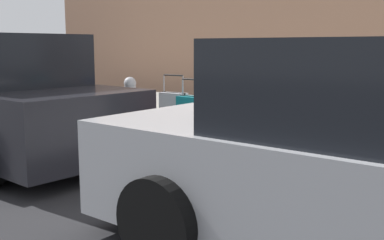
# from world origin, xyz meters

# --- Properties ---
(ground_plane) EXTENTS (40.00, 40.00, 0.00)m
(ground_plane) POSITION_xyz_m (0.00, 0.00, 0.00)
(ground_plane) COLOR black
(sidewalk_curb) EXTENTS (18.00, 5.00, 0.14)m
(sidewalk_curb) POSITION_xyz_m (0.00, -2.50, 0.07)
(sidewalk_curb) COLOR #9E9B93
(sidewalk_curb) RESTS_ON ground_plane
(suitcase_black_2) EXTENTS (0.39, 0.26, 0.58)m
(suitcase_black_2) POSITION_xyz_m (-1.88, -0.45, 0.40)
(suitcase_black_2) COLOR black
(suitcase_black_2) RESTS_ON sidewalk_curb
(suitcase_red_3) EXTENTS (0.37, 0.24, 0.97)m
(suitcase_red_3) POSITION_xyz_m (-1.44, -0.47, 0.47)
(suitcase_red_3) COLOR red
(suitcase_red_3) RESTS_ON sidewalk_curb
(suitcase_navy_4) EXTENTS (0.45, 0.22, 1.03)m
(suitcase_navy_4) POSITION_xyz_m (-0.97, -0.52, 0.53)
(suitcase_navy_4) COLOR navy
(suitcase_navy_4) RESTS_ON sidewalk_curb
(suitcase_maroon_5) EXTENTS (0.46, 0.28, 0.89)m
(suitcase_maroon_5) POSITION_xyz_m (-0.45, -0.47, 0.47)
(suitcase_maroon_5) COLOR maroon
(suitcase_maroon_5) RESTS_ON sidewalk_curb
(suitcase_olive_6) EXTENTS (0.45, 0.29, 0.95)m
(suitcase_olive_6) POSITION_xyz_m (0.06, -0.44, 0.45)
(suitcase_olive_6) COLOR #59601E
(suitcase_olive_6) RESTS_ON sidewalk_curb
(suitcase_teal_7) EXTENTS (0.50, 0.25, 0.88)m
(suitcase_teal_7) POSITION_xyz_m (0.59, -0.44, 0.45)
(suitcase_teal_7) COLOR #0F606B
(suitcase_teal_7) RESTS_ON sidewalk_curb
(suitcase_silver_8) EXTENTS (0.46, 0.24, 0.92)m
(suitcase_silver_8) POSITION_xyz_m (1.13, -0.58, 0.45)
(suitcase_silver_8) COLOR #9EA0A8
(suitcase_silver_8) RESTS_ON sidewalk_curb
(fire_hydrant) EXTENTS (0.39, 0.21, 0.84)m
(fire_hydrant) POSITION_xyz_m (2.07, -0.50, 0.58)
(fire_hydrant) COLOR #99999E
(fire_hydrant) RESTS_ON sidewalk_curb
(bollard_post) EXTENTS (0.15, 0.15, 0.67)m
(bollard_post) POSITION_xyz_m (2.80, -0.35, 0.47)
(bollard_post) COLOR brown
(bollard_post) RESTS_ON sidewalk_curb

